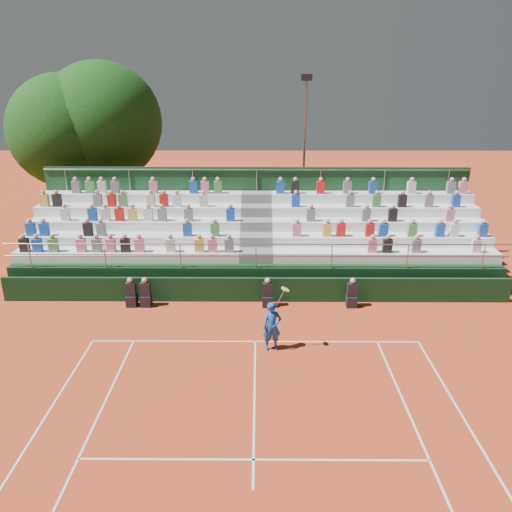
{
  "coord_description": "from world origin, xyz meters",
  "views": [
    {
      "loc": [
        0.12,
        -14.8,
        8.46
      ],
      "look_at": [
        0.0,
        3.5,
        1.8
      ],
      "focal_mm": 35.0,
      "sensor_mm": 36.0,
      "label": 1
    }
  ],
  "objects_px": {
    "tree_west": "(66,132)",
    "tree_east": "(103,122)",
    "tennis_player": "(272,327)",
    "floodlight_mast": "(305,142)"
  },
  "relations": [
    {
      "from": "tree_west",
      "to": "floodlight_mast",
      "type": "height_order",
      "value": "tree_west"
    },
    {
      "from": "floodlight_mast",
      "to": "tree_west",
      "type": "bearing_deg",
      "value": -174.39
    },
    {
      "from": "tree_west",
      "to": "tree_east",
      "type": "relative_size",
      "value": 0.93
    },
    {
      "from": "tree_west",
      "to": "floodlight_mast",
      "type": "xyz_separation_m",
      "value": [
        12.81,
        1.26,
        -0.69
      ]
    },
    {
      "from": "tree_west",
      "to": "tree_east",
      "type": "height_order",
      "value": "tree_east"
    },
    {
      "from": "tennis_player",
      "to": "tree_west",
      "type": "bearing_deg",
      "value": 129.97
    },
    {
      "from": "tree_east",
      "to": "floodlight_mast",
      "type": "relative_size",
      "value": 1.09
    },
    {
      "from": "tennis_player",
      "to": "floodlight_mast",
      "type": "xyz_separation_m",
      "value": [
        2.1,
        14.03,
        4.1
      ]
    },
    {
      "from": "tennis_player",
      "to": "tree_west",
      "type": "relative_size",
      "value": 0.26
    },
    {
      "from": "tree_west",
      "to": "tennis_player",
      "type": "bearing_deg",
      "value": -50.03
    }
  ]
}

